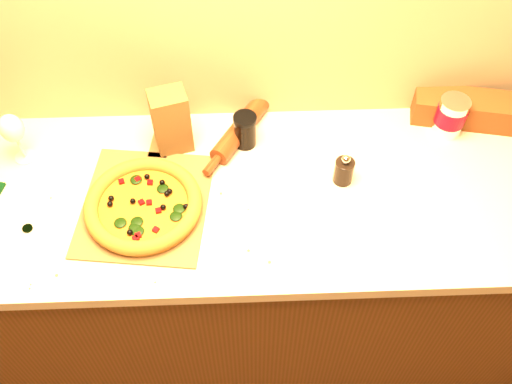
% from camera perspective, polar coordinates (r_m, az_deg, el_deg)
% --- Properties ---
extents(cabinet, '(2.80, 0.65, 0.86)m').
position_cam_1_polar(cabinet, '(2.07, -2.67, -7.84)').
color(cabinet, '#4E2F10').
rests_on(cabinet, ground).
extents(countertop, '(2.84, 0.68, 0.04)m').
position_cam_1_polar(countertop, '(1.70, -3.23, -0.38)').
color(countertop, beige).
rests_on(countertop, cabinet).
extents(pizza_peel, '(0.40, 0.55, 0.01)m').
position_cam_1_polar(pizza_peel, '(1.68, -10.89, -0.81)').
color(pizza_peel, brown).
rests_on(pizza_peel, countertop).
extents(pizza, '(0.33, 0.33, 0.05)m').
position_cam_1_polar(pizza, '(1.64, -11.19, -1.29)').
color(pizza, '#B57E2D').
rests_on(pizza, pizza_peel).
extents(bottle_cap, '(0.03, 0.03, 0.01)m').
position_cam_1_polar(bottle_cap, '(1.72, -21.88, -3.39)').
color(bottle_cap, black).
rests_on(bottle_cap, countertop).
extents(pepper_grinder, '(0.06, 0.06, 0.11)m').
position_cam_1_polar(pepper_grinder, '(1.69, 8.78, 2.13)').
color(pepper_grinder, black).
rests_on(pepper_grinder, countertop).
extents(rolling_pin, '(0.25, 0.39, 0.06)m').
position_cam_1_polar(rolling_pin, '(1.81, -1.36, 6.61)').
color(rolling_pin, '#57210E').
rests_on(rolling_pin, countertop).
extents(coffee_canister, '(0.09, 0.09, 0.13)m').
position_cam_1_polar(coffee_canister, '(1.89, 18.91, 7.24)').
color(coffee_canister, silver).
rests_on(coffee_canister, countertop).
extents(bread_bag, '(0.36, 0.18, 0.09)m').
position_cam_1_polar(bread_bag, '(1.96, 20.36, 7.80)').
color(bread_bag, brown).
rests_on(bread_bag, countertop).
extents(wine_glass, '(0.07, 0.07, 0.18)m').
position_cam_1_polar(wine_glass, '(1.81, -23.22, 5.78)').
color(wine_glass, silver).
rests_on(wine_glass, countertop).
extents(paper_bag, '(0.13, 0.11, 0.21)m').
position_cam_1_polar(paper_bag, '(1.73, -8.50, 7.01)').
color(paper_bag, brown).
rests_on(paper_bag, countertop).
extents(dark_jar, '(0.07, 0.07, 0.12)m').
position_cam_1_polar(dark_jar, '(1.76, -1.10, 6.19)').
color(dark_jar, black).
rests_on(dark_jar, countertop).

